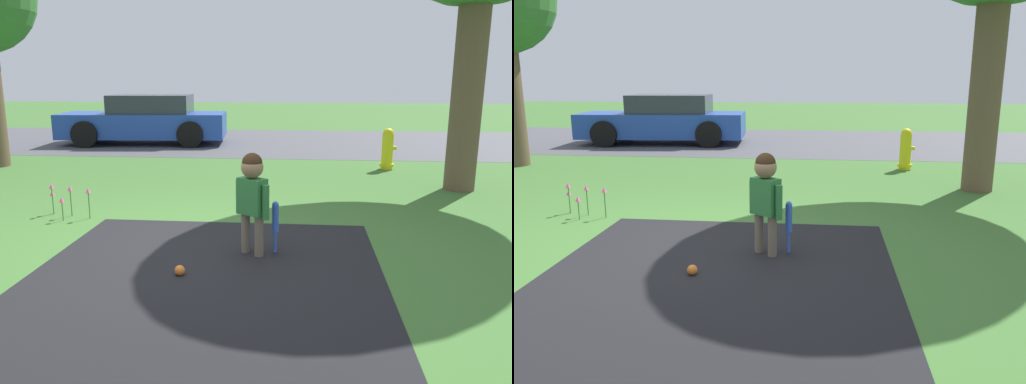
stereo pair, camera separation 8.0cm
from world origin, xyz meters
The scene contains 8 objects.
ground_plane centered at (0.00, 0.00, 0.00)m, with size 60.00×60.00×0.00m, color #3D6B2D.
street_strip centered at (0.00, 8.84, 0.00)m, with size 40.00×6.00×0.01m.
child centered at (0.71, -0.07, 0.66)m, with size 0.35×0.29×1.02m.
baseball_bat centered at (0.93, -0.02, 0.35)m, with size 0.07×0.07×0.54m.
sports_ball centered at (0.12, -0.68, 0.05)m, with size 0.09×0.09×0.09m.
fire_hydrant centered at (2.81, 4.85, 0.39)m, with size 0.30×0.27×0.79m.
parked_car centered at (-2.94, 8.14, 0.61)m, with size 4.37×2.07×1.28m.
flower_bed centered at (-1.78, 1.08, 0.30)m, with size 0.62×0.36×0.40m.
Camera 2 is at (1.26, -4.77, 1.73)m, focal length 35.00 mm.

